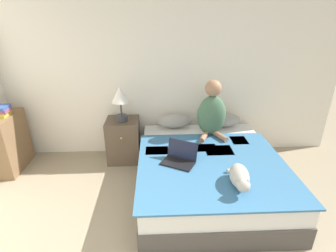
# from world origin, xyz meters

# --- Properties ---
(wall_back) EXTENTS (5.38, 0.05, 2.55)m
(wall_back) POSITION_xyz_m (0.00, 3.37, 1.27)
(wall_back) COLOR silver
(wall_back) RESTS_ON ground_plane
(bed) EXTENTS (1.69, 1.97, 0.48)m
(bed) POSITION_xyz_m (0.60, 2.32, 0.24)
(bed) COLOR #4C4742
(bed) RESTS_ON ground_plane
(pillow_near) EXTENTS (0.50, 0.22, 0.21)m
(pillow_near) POSITION_xyz_m (0.23, 3.17, 0.58)
(pillow_near) COLOR gray
(pillow_near) RESTS_ON bed
(pillow_far) EXTENTS (0.50, 0.22, 0.21)m
(pillow_far) POSITION_xyz_m (0.97, 3.17, 0.58)
(pillow_far) COLOR gray
(pillow_far) RESTS_ON bed
(person_sitting) EXTENTS (0.39, 0.38, 0.77)m
(person_sitting) POSITION_xyz_m (0.73, 2.90, 0.82)
(person_sitting) COLOR #476B4C
(person_sitting) RESTS_ON bed
(cat_tabby) EXTENTS (0.24, 0.55, 0.20)m
(cat_tabby) POSITION_xyz_m (0.78, 1.72, 0.58)
(cat_tabby) COLOR #A8A399
(cat_tabby) RESTS_ON bed
(laptop_open) EXTENTS (0.44, 0.40, 0.23)m
(laptop_open) POSITION_xyz_m (0.23, 2.18, 0.53)
(laptop_open) COLOR black
(laptop_open) RESTS_ON bed
(nightstand) EXTENTS (0.47, 0.45, 0.64)m
(nightstand) POSITION_xyz_m (-0.51, 3.09, 0.32)
(nightstand) COLOR brown
(nightstand) RESTS_ON ground_plane
(table_lamp) EXTENTS (0.24, 0.24, 0.50)m
(table_lamp) POSITION_xyz_m (-0.51, 3.05, 0.98)
(table_lamp) COLOR #38383D
(table_lamp) RESTS_ON nightstand
(bookshelf) EXTENTS (0.24, 0.65, 0.80)m
(bookshelf) POSITION_xyz_m (-2.04, 2.92, 0.40)
(bookshelf) COLOR brown
(bookshelf) RESTS_ON ground_plane
(book_stack_top) EXTENTS (0.19, 0.25, 0.14)m
(book_stack_top) POSITION_xyz_m (-2.04, 2.91, 0.87)
(book_stack_top) COLOR gold
(book_stack_top) RESTS_ON bookshelf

